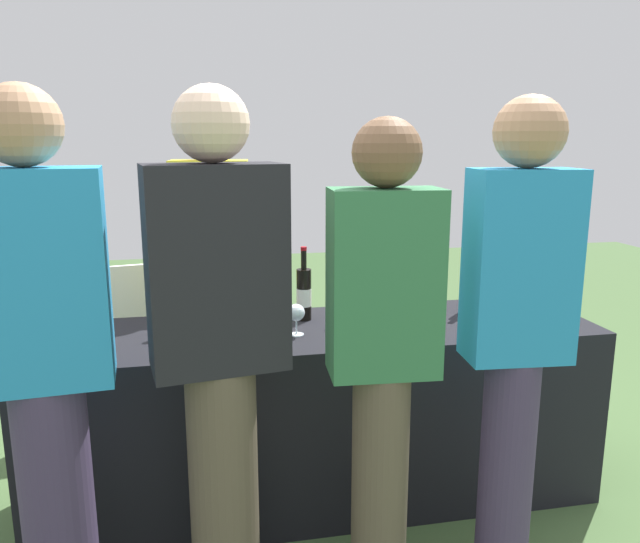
% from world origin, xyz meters
% --- Properties ---
extents(ground_plane, '(12.00, 12.00, 0.00)m').
position_xyz_m(ground_plane, '(0.00, 0.00, 0.00)').
color(ground_plane, '#476638').
extents(tasting_table, '(2.42, 0.66, 0.79)m').
position_xyz_m(tasting_table, '(0.00, 0.00, 0.40)').
color(tasting_table, black).
rests_on(tasting_table, ground_plane).
extents(wine_bottle_0, '(0.07, 0.07, 0.33)m').
position_xyz_m(wine_bottle_0, '(-0.55, 0.11, 0.92)').
color(wine_bottle_0, black).
rests_on(wine_bottle_0, tasting_table).
extents(wine_bottle_1, '(0.08, 0.08, 0.32)m').
position_xyz_m(wine_bottle_1, '(-0.44, 0.07, 0.92)').
color(wine_bottle_1, black).
rests_on(wine_bottle_1, tasting_table).
extents(wine_bottle_2, '(0.07, 0.07, 0.33)m').
position_xyz_m(wine_bottle_2, '(-0.05, 0.14, 0.92)').
color(wine_bottle_2, black).
rests_on(wine_bottle_2, tasting_table).
extents(wine_bottle_3, '(0.07, 0.07, 0.31)m').
position_xyz_m(wine_bottle_3, '(0.18, 0.11, 0.90)').
color(wine_bottle_3, black).
rests_on(wine_bottle_3, tasting_table).
extents(wine_bottle_4, '(0.07, 0.07, 0.32)m').
position_xyz_m(wine_bottle_4, '(0.75, 0.12, 0.91)').
color(wine_bottle_4, black).
rests_on(wine_bottle_4, tasting_table).
extents(wine_bottle_5, '(0.07, 0.07, 0.33)m').
position_xyz_m(wine_bottle_5, '(0.93, 0.15, 0.91)').
color(wine_bottle_5, black).
rests_on(wine_bottle_5, tasting_table).
extents(wine_glass_0, '(0.07, 0.07, 0.13)m').
position_xyz_m(wine_glass_0, '(-0.12, -0.08, 0.89)').
color(wine_glass_0, silver).
rests_on(wine_glass_0, tasting_table).
extents(wine_glass_1, '(0.07, 0.07, 0.15)m').
position_xyz_m(wine_glass_1, '(0.18, -0.08, 0.90)').
color(wine_glass_1, silver).
rests_on(wine_glass_1, tasting_table).
extents(wine_glass_2, '(0.07, 0.07, 0.13)m').
position_xyz_m(wine_glass_2, '(0.38, -0.17, 0.89)').
color(wine_glass_2, silver).
rests_on(wine_glass_2, tasting_table).
extents(ice_bucket, '(0.23, 0.23, 0.19)m').
position_xyz_m(ice_bucket, '(0.93, -0.02, 0.89)').
color(ice_bucket, silver).
rests_on(ice_bucket, tasting_table).
extents(server_pouring, '(0.40, 0.24, 1.73)m').
position_xyz_m(server_pouring, '(-0.44, 0.59, 0.95)').
color(server_pouring, brown).
rests_on(server_pouring, ground_plane).
extents(guest_0, '(0.43, 0.26, 1.75)m').
position_xyz_m(guest_0, '(-0.98, -0.61, 0.96)').
color(guest_0, '#3F3351').
rests_on(guest_0, ground_plane).
extents(guest_1, '(0.46, 0.30, 1.76)m').
position_xyz_m(guest_1, '(-0.45, -0.58, 0.96)').
color(guest_1, brown).
rests_on(guest_1, ground_plane).
extents(guest_2, '(0.37, 0.22, 1.67)m').
position_xyz_m(guest_2, '(0.09, -0.63, 0.92)').
color(guest_2, brown).
rests_on(guest_2, ground_plane).
extents(guest_3, '(0.36, 0.23, 1.74)m').
position_xyz_m(guest_3, '(0.55, -0.67, 0.97)').
color(guest_3, '#3F3351').
rests_on(guest_3, ground_plane).
extents(menu_board, '(0.58, 0.14, 0.92)m').
position_xyz_m(menu_board, '(-1.00, 0.90, 0.46)').
color(menu_board, white).
rests_on(menu_board, ground_plane).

